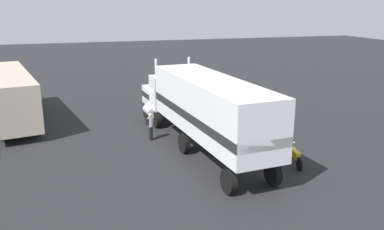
# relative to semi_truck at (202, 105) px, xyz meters

# --- Properties ---
(ground_plane) EXTENTS (120.00, 120.00, 0.00)m
(ground_plane) POSITION_rel_semi_truck_xyz_m (6.08, 0.81, -2.52)
(ground_plane) COLOR #232326
(lane_stripe_near) EXTENTS (4.40, 0.46, 0.01)m
(lane_stripe_near) POSITION_rel_semi_truck_xyz_m (2.56, -2.69, -2.52)
(lane_stripe_near) COLOR silver
(lane_stripe_near) RESTS_ON ground_plane
(lane_stripe_mid) EXTENTS (4.40, 0.46, 0.01)m
(lane_stripe_mid) POSITION_rel_semi_truck_xyz_m (1.64, -5.33, -2.52)
(lane_stripe_mid) COLOR silver
(lane_stripe_mid) RESTS_ON ground_plane
(semi_truck) EXTENTS (14.34, 4.06, 4.50)m
(semi_truck) POSITION_rel_semi_truck_xyz_m (0.00, 0.00, 0.00)
(semi_truck) COLOR white
(semi_truck) RESTS_ON ground_plane
(person_bystander) EXTENTS (0.34, 0.45, 1.63)m
(person_bystander) POSITION_rel_semi_truck_xyz_m (2.43, 2.39, -1.63)
(person_bystander) COLOR black
(person_bystander) RESTS_ON ground_plane
(parked_bus) EXTENTS (11.29, 4.68, 3.40)m
(parked_bus) POSITION_rel_semi_truck_xyz_m (8.92, 10.68, -0.46)
(parked_bus) COLOR #BFB29E
(parked_bus) RESTS_ON ground_plane
(motorcycle) EXTENTS (2.09, 0.53, 1.12)m
(motorcycle) POSITION_rel_semi_truck_xyz_m (-3.43, -3.74, -2.04)
(motorcycle) COLOR black
(motorcycle) RESTS_ON ground_plane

